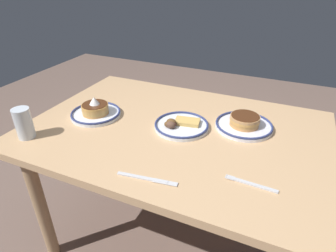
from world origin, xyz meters
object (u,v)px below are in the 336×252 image
Objects in this scene: fork_near at (251,184)px; plate_center_pancakes at (244,124)px; drinking_glass at (24,125)px; plate_far_companion at (181,125)px; plate_near_main at (96,111)px; butter_knife at (147,179)px.

plate_center_pancakes is at bearing -75.75° from fork_near.
fork_near is at bearing -175.09° from drinking_glass.
plate_center_pancakes is 1.04× the size of plate_far_companion.
drinking_glass reaches higher than fork_near.
plate_center_pancakes reaches higher than plate_far_companion.
plate_far_companion is at bearing 23.77° from plate_center_pancakes.
plate_center_pancakes is 0.29m from plate_far_companion.
fork_near is at bearing 165.54° from plate_near_main.
plate_center_pancakes is at bearing -165.69° from plate_near_main.
fork_near and butter_knife have the same top height.
plate_center_pancakes is 1.92× the size of drinking_glass.
plate_center_pancakes is 1.44× the size of fork_near.
plate_near_main reaches higher than plate_center_pancakes.
plate_far_companion is 0.69m from drinking_glass.
plate_center_pancakes is at bearing -151.41° from drinking_glass.
butter_knife is (0.24, 0.51, -0.02)m from plate_center_pancakes.
plate_near_main is at bearing 14.31° from plate_center_pancakes.
plate_near_main reaches higher than fork_near.
plate_center_pancakes is 0.57m from butter_knife.
butter_knife is (-0.46, 0.33, -0.02)m from plate_near_main.
plate_near_main is 0.33m from drinking_glass.
drinking_glass is at bearing 28.59° from plate_center_pancakes.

